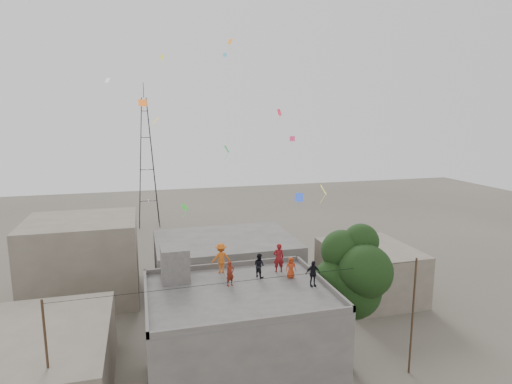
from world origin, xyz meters
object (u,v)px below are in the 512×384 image
at_px(stair_head_box, 175,264).
at_px(tree, 354,274).
at_px(transmission_tower, 147,163).
at_px(person_red_adult, 279,258).
at_px(person_dark_adult, 313,274).

xyz_separation_m(stair_head_box, tree, (10.57, -2.00, -1.00)).
distance_m(transmission_tower, person_red_adult, 38.46).
bearing_deg(stair_head_box, person_dark_adult, -21.93).
height_order(tree, person_red_adult, tree).
height_order(stair_head_box, tree, tree).
bearing_deg(person_red_adult, stair_head_box, 2.84).
relative_size(person_red_adult, person_dark_adult, 1.21).
bearing_deg(person_dark_adult, transmission_tower, 100.54).
relative_size(tree, person_red_adult, 5.04).
distance_m(stair_head_box, person_red_adult, 6.27).
xyz_separation_m(stair_head_box, person_red_adult, (6.26, -0.35, -0.10)).
height_order(transmission_tower, person_red_adult, transmission_tower).
bearing_deg(tree, person_dark_adult, -162.62).
bearing_deg(person_dark_adult, stair_head_box, 157.10).
bearing_deg(stair_head_box, transmission_tower, 91.23).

